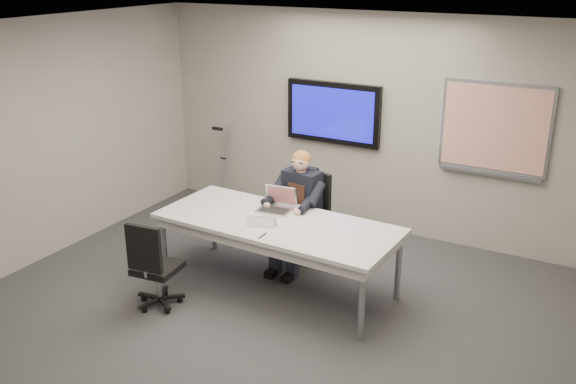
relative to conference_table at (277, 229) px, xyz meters
The scene contains 14 objects.
floor 1.15m from the conference_table, 79.64° to the right, with size 6.00×6.00×0.02m, color #333336.
ceiling 2.29m from the conference_table, 79.64° to the right, with size 6.00×6.00×0.02m, color white.
wall_back 2.22m from the conference_table, 85.52° to the left, with size 6.00×0.02×2.80m, color gray.
wall_left 3.06m from the conference_table, 162.38° to the right, with size 0.02×6.00×2.80m, color gray.
conference_table is the anchor object (origin of this frame).
tv_display 2.22m from the conference_table, 99.31° to the left, with size 1.30×0.09×0.80m.
whiteboard 2.81m from the conference_table, 50.35° to the left, with size 1.25×0.08×1.10m.
office_chair_far 0.88m from the conference_table, 95.36° to the left, with size 0.66×0.66×1.07m.
office_chair_near 1.36m from the conference_table, 133.51° to the right, with size 0.51×0.51×0.96m.
seated_person 0.57m from the conference_table, 99.53° to the left, with size 0.45×0.76×1.37m.
crutch 2.72m from the conference_table, 136.25° to the left, with size 0.16×0.36×1.21m, color #9D9FA4, non-canonical shape.
laptop 0.36m from the conference_table, 119.84° to the left, with size 0.38×0.36×0.25m.
name_tent 0.25m from the conference_table, 110.28° to the right, with size 0.28×0.08×0.11m, color white, non-canonical shape.
pen 0.42m from the conference_table, 80.69° to the right, with size 0.01×0.01×0.15m, color black.
Camera 1 is at (2.95, -4.48, 3.40)m, focal length 40.00 mm.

